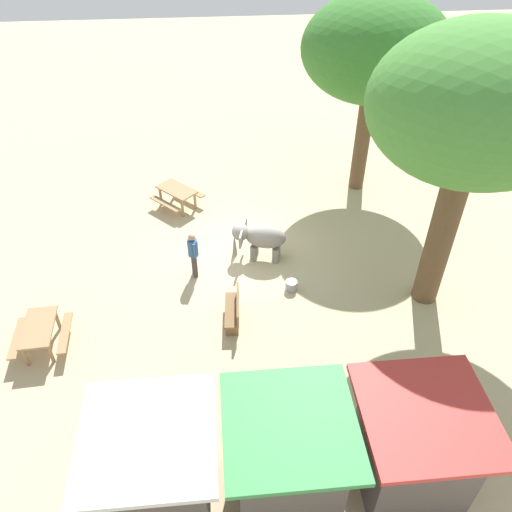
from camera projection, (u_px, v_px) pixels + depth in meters
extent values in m
plane|color=tan|center=(241.00, 254.00, 16.98)|extent=(60.00, 60.00, 0.00)
cylinder|color=gray|center=(254.00, 253.00, 16.59)|extent=(0.23, 0.23, 0.53)
cylinder|color=gray|center=(255.00, 246.00, 16.87)|extent=(0.23, 0.23, 0.53)
cylinder|color=gray|center=(276.00, 255.00, 16.50)|extent=(0.23, 0.23, 0.53)
cylinder|color=gray|center=(277.00, 249.00, 16.79)|extent=(0.23, 0.23, 0.53)
ellipsoid|color=gray|center=(266.00, 237.00, 16.32)|extent=(1.46, 0.98, 0.80)
sphere|color=gray|center=(240.00, 232.00, 16.35)|extent=(0.57, 0.57, 0.57)
cone|color=gray|center=(234.00, 244.00, 16.70)|extent=(0.18, 0.18, 0.90)
cube|color=gray|center=(241.00, 239.00, 16.05)|extent=(0.18, 0.47, 0.43)
cube|color=gray|center=(245.00, 226.00, 16.63)|extent=(0.18, 0.47, 0.43)
cylinder|color=#3F3833|center=(194.00, 263.00, 15.98)|extent=(0.14, 0.14, 0.82)
cylinder|color=#3F3833|center=(195.00, 267.00, 15.85)|extent=(0.14, 0.14, 0.82)
cylinder|color=#33598C|center=(193.00, 248.00, 15.47)|extent=(0.32, 0.32, 0.58)
sphere|color=tan|center=(192.00, 237.00, 15.22)|extent=(0.22, 0.22, 0.22)
cylinder|color=#33598C|center=(191.00, 243.00, 15.61)|extent=(0.09, 0.09, 0.55)
cylinder|color=#33598C|center=(195.00, 251.00, 15.31)|extent=(0.09, 0.09, 0.55)
cylinder|color=brown|center=(441.00, 235.00, 13.94)|extent=(0.73, 0.73, 4.67)
ellipsoid|color=#478C38|center=(479.00, 104.00, 11.55)|extent=(5.25, 4.81, 3.72)
cylinder|color=brown|center=(362.00, 140.00, 19.08)|extent=(0.57, 0.57, 4.01)
ellipsoid|color=#387A2D|center=(376.00, 48.00, 16.94)|extent=(5.06, 4.64, 3.58)
cube|color=brown|center=(232.00, 310.00, 14.33)|extent=(0.49, 1.42, 0.06)
cube|color=brown|center=(238.00, 304.00, 14.18)|extent=(0.15, 1.40, 0.40)
cube|color=brown|center=(232.00, 330.00, 14.07)|extent=(0.36, 0.10, 0.42)
cube|color=brown|center=(232.00, 303.00, 14.88)|extent=(0.36, 0.10, 0.42)
cube|color=#9E7A51|center=(177.00, 190.00, 18.73)|extent=(1.62, 1.63, 0.06)
cylinder|color=#9E7A51|center=(161.00, 196.00, 19.09)|extent=(0.10, 0.10, 0.72)
cylinder|color=#9E7A51|center=(173.00, 189.00, 19.47)|extent=(0.10, 0.10, 0.72)
cylinder|color=#9E7A51|center=(182.00, 208.00, 18.49)|extent=(0.10, 0.10, 0.72)
cylinder|color=#9E7A51|center=(195.00, 201.00, 18.86)|extent=(0.10, 0.10, 0.72)
cube|color=#9E7A51|center=(165.00, 204.00, 18.56)|extent=(1.22, 1.24, 0.05)
cube|color=#9E7A51|center=(190.00, 190.00, 19.29)|extent=(1.22, 1.24, 0.05)
cube|color=#9E7A51|center=(38.00, 327.00, 13.41)|extent=(0.89, 1.54, 0.06)
cylinder|color=#9E7A51|center=(34.00, 322.00, 14.08)|extent=(0.10, 0.10, 0.72)
cylinder|color=#9E7A51|center=(58.00, 320.00, 14.15)|extent=(0.10, 0.10, 0.72)
cylinder|color=#9E7A51|center=(25.00, 356.00, 13.16)|extent=(0.10, 0.10, 0.72)
cylinder|color=#9E7A51|center=(51.00, 353.00, 13.24)|extent=(0.10, 0.10, 0.72)
cube|color=#9E7A51|center=(17.00, 338.00, 13.53)|extent=(0.33, 1.51, 0.05)
cube|color=#9E7A51|center=(65.00, 333.00, 13.68)|extent=(0.33, 1.51, 0.05)
cube|color=#59514C|center=(412.00, 454.00, 10.36)|extent=(2.00, 1.80, 2.00)
cube|color=#C63833|center=(428.00, 414.00, 9.44)|extent=(2.50, 2.50, 0.12)
cylinder|color=gray|center=(382.00, 493.00, 9.55)|extent=(0.10, 0.10, 2.40)
cylinder|color=gray|center=(361.00, 418.00, 10.80)|extent=(0.10, 0.10, 2.40)
cylinder|color=gray|center=(474.00, 484.00, 9.68)|extent=(0.10, 0.10, 2.40)
cylinder|color=gray|center=(442.00, 411.00, 10.92)|extent=(0.10, 0.10, 2.40)
cube|color=#59514C|center=(287.00, 465.00, 10.18)|extent=(2.00, 1.80, 2.00)
cube|color=#388C47|center=(290.00, 425.00, 9.25)|extent=(2.50, 2.50, 0.12)
cylinder|color=gray|center=(245.00, 506.00, 9.37)|extent=(0.10, 0.10, 2.40)
cylinder|color=gray|center=(240.00, 428.00, 10.61)|extent=(0.10, 0.10, 2.40)
cylinder|color=gray|center=(341.00, 497.00, 9.49)|extent=(0.10, 0.10, 2.40)
cylinder|color=gray|center=(324.00, 421.00, 10.74)|extent=(0.10, 0.10, 2.40)
cube|color=#59514C|center=(157.00, 477.00, 10.00)|extent=(2.00, 1.80, 2.00)
cube|color=silver|center=(147.00, 437.00, 9.07)|extent=(2.50, 2.50, 0.12)
cylinder|color=gray|center=(114.00, 438.00, 10.43)|extent=(0.10, 0.10, 2.40)
cylinder|color=gray|center=(202.00, 510.00, 9.31)|extent=(0.10, 0.10, 2.40)
cylinder|color=gray|center=(202.00, 431.00, 10.56)|extent=(0.10, 0.10, 2.40)
cylinder|color=gray|center=(291.00, 285.00, 15.55)|extent=(0.36, 0.36, 0.32)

